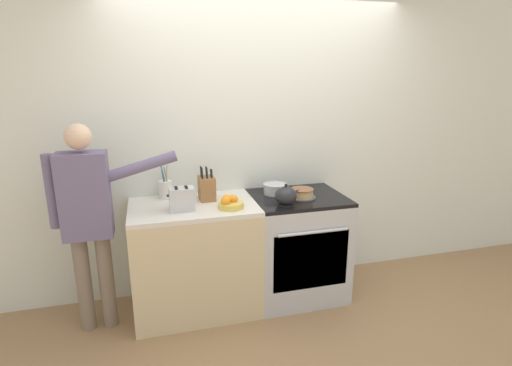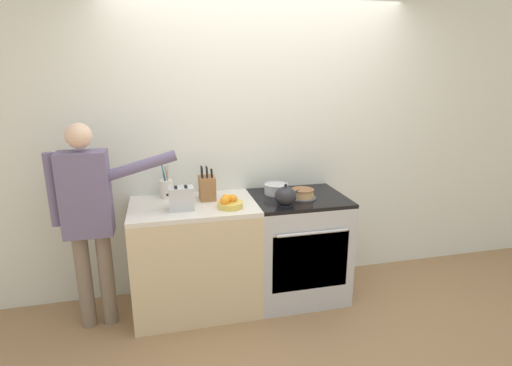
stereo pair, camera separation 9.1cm
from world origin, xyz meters
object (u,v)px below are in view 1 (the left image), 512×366
stove_range (297,246)px  layer_cake (302,194)px  toaster (182,199)px  mixing_bowl (275,189)px  knife_block (207,188)px  tea_kettle (286,196)px  fruit_bowl (230,203)px  person_baker (88,212)px  utensil_crock (166,189)px

stove_range → layer_cake: size_ratio=3.91×
stove_range → toaster: size_ratio=4.52×
stove_range → mixing_bowl: size_ratio=4.34×
knife_block → layer_cake: bearing=-11.8°
tea_kettle → fruit_bowl: size_ratio=1.08×
layer_cake → person_baker: bearing=-179.5°
stove_range → person_baker: (-1.64, -0.07, 0.49)m
mixing_bowl → knife_block: 0.59m
utensil_crock → layer_cake: bearing=-14.9°
fruit_bowl → toaster: 0.36m
utensil_crock → fruit_bowl: utensil_crock is taller
knife_block → fruit_bowl: size_ratio=1.41×
tea_kettle → person_baker: size_ratio=0.13×
stove_range → person_baker: bearing=-177.7°
knife_block → toaster: 0.31m
tea_kettle → fruit_bowl: tea_kettle is taller
tea_kettle → layer_cake: bearing=35.4°
tea_kettle → utensil_crock: size_ratio=0.69×
layer_cake → utensil_crock: (-1.09, 0.29, 0.04)m
tea_kettle → utensil_crock: bearing=154.9°
knife_block → utensil_crock: 0.35m
stove_range → tea_kettle: size_ratio=4.27×
layer_cake → toaster: (-0.99, -0.05, 0.05)m
stove_range → fruit_bowl: bearing=-167.0°
knife_block → utensil_crock: bearing=158.2°
utensil_crock → fruit_bowl: size_ratio=1.58×
knife_block → toaster: size_ratio=1.38×
toaster → knife_block: bearing=43.9°
fruit_bowl → toaster: toaster is taller
tea_kettle → fruit_bowl: bearing=174.5°
stove_range → fruit_bowl: size_ratio=4.62×
mixing_bowl → person_baker: (-1.47, -0.18, -0.01)m
tea_kettle → mixing_bowl: bearing=88.4°
utensil_crock → toaster: (0.10, -0.34, 0.01)m
layer_cake → toaster: 0.99m
mixing_bowl → toaster: 0.84m
knife_block → person_baker: 0.90m
layer_cake → toaster: size_ratio=1.15×
tea_kettle → toaster: bearing=174.2°
tea_kettle → knife_block: size_ratio=0.76×
knife_block → utensil_crock: (-0.32, 0.13, -0.02)m
layer_cake → fruit_bowl: 0.63m
mixing_bowl → toaster: size_ratio=1.04×
stove_range → fruit_bowl: (-0.61, -0.14, 0.49)m
stove_range → tea_kettle: bearing=-133.6°
knife_block → fruit_bowl: 0.29m
layer_cake → fruit_bowl: (-0.63, -0.09, 0.00)m
person_baker → toaster: bearing=0.8°
toaster → stove_range: bearing=6.0°
toaster → person_baker: (-0.66, 0.04, -0.06)m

